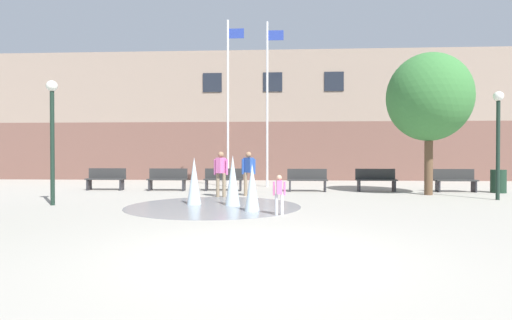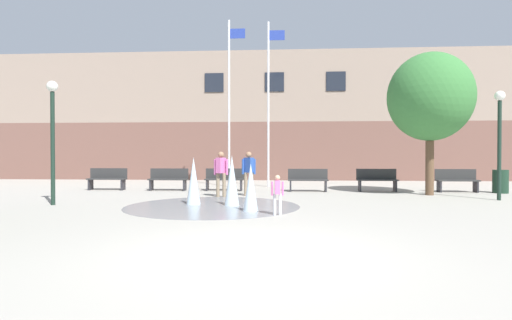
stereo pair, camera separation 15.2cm
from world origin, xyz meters
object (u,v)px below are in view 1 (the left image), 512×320
at_px(adult_watching, 249,170).
at_px(trash_can, 498,181).
at_px(flagpole_right, 268,99).
at_px(lamp_post_left_lane, 52,123).
at_px(adult_in_red, 221,170).
at_px(park_bench_near_trashcan, 376,179).
at_px(park_bench_left_of_flagpoles, 168,179).
at_px(park_bench_center, 224,179).
at_px(park_bench_far_left, 106,179).
at_px(park_bench_far_right, 455,180).
at_px(flagpole_left, 229,98).
at_px(child_with_pink_shirt, 279,192).
at_px(park_bench_under_right_flagpole, 307,180).
at_px(street_tree_near_building, 429,97).
at_px(lamp_post_right_lane, 498,128).

distance_m(adult_watching, trash_can, 9.78).
height_order(flagpole_right, lamp_post_left_lane, flagpole_right).
height_order(adult_in_red, trash_can, adult_in_red).
bearing_deg(park_bench_near_trashcan, park_bench_left_of_flagpoles, -179.03).
bearing_deg(adult_in_red, trash_can, -51.10).
distance_m(park_bench_center, flagpole_right, 4.49).
relative_size(park_bench_near_trashcan, flagpole_right, 0.21).
distance_m(park_bench_far_left, adult_watching, 6.49).
bearing_deg(adult_watching, park_bench_left_of_flagpoles, 10.21).
xyz_separation_m(park_bench_far_right, flagpole_right, (-7.51, 2.16, 3.56)).
bearing_deg(park_bench_far_right, park_bench_near_trashcan, 177.94).
height_order(flagpole_left, lamp_post_left_lane, flagpole_left).
xyz_separation_m(park_bench_near_trashcan, trash_can, (4.60, -0.38, -0.03)).
bearing_deg(adult_in_red, child_with_pink_shirt, -125.96).
relative_size(flagpole_left, flagpole_right, 1.02).
bearing_deg(park_bench_near_trashcan, child_with_pink_shirt, -121.00).
bearing_deg(park_bench_far_right, park_bench_center, 179.48).
bearing_deg(child_with_pink_shirt, park_bench_left_of_flagpoles, -149.24).
distance_m(park_bench_near_trashcan, child_with_pink_shirt, 7.66).
bearing_deg(flagpole_right, park_bench_under_right_flagpole, -53.87).
bearing_deg(street_tree_near_building, trash_can, 17.85).
height_order(park_bench_far_left, child_with_pink_shirt, child_with_pink_shirt).
xyz_separation_m(park_bench_near_trashcan, lamp_post_left_lane, (-10.58, -5.01, 1.93)).
xyz_separation_m(park_bench_left_of_flagpoles, flagpole_right, (4.09, 2.19, 3.56)).
bearing_deg(park_bench_under_right_flagpole, adult_watching, -140.49).
distance_m(adult_watching, lamp_post_right_lane, 8.42).
relative_size(lamp_post_right_lane, street_tree_near_building, 0.68).
relative_size(flagpole_left, trash_can, 8.57).
xyz_separation_m(lamp_post_left_lane, street_tree_near_building, (12.16, 3.65, 1.18)).
height_order(park_bench_far_left, adult_watching, adult_watching).
bearing_deg(street_tree_near_building, lamp_post_right_lane, -42.78).
bearing_deg(lamp_post_right_lane, park_bench_far_right, 93.21).
height_order(park_bench_center, child_with_pink_shirt, child_with_pink_shirt).
bearing_deg(lamp_post_left_lane, flagpole_left, 58.47).
distance_m(park_bench_under_right_flagpole, street_tree_near_building, 5.48).
height_order(adult_watching, lamp_post_right_lane, lamp_post_right_lane).
relative_size(child_with_pink_shirt, flagpole_left, 0.13).
height_order(trash_can, street_tree_near_building, street_tree_near_building).
bearing_deg(street_tree_near_building, adult_in_red, -171.43).
height_order(park_bench_center, park_bench_under_right_flagpole, same).
bearing_deg(park_bench_center, child_with_pink_shirt, -70.96).
bearing_deg(park_bench_far_right, adult_in_red, -165.23).
distance_m(park_bench_far_right, trash_can, 1.55).
relative_size(child_with_pink_shirt, lamp_post_right_lane, 0.28).
bearing_deg(lamp_post_left_lane, park_bench_left_of_flagpoles, 67.02).
bearing_deg(lamp_post_right_lane, street_tree_near_building, 137.22).
distance_m(adult_watching, flagpole_right, 5.18).
bearing_deg(park_bench_near_trashcan, park_bench_under_right_flagpole, -175.81).
bearing_deg(park_bench_under_right_flagpole, park_bench_far_left, 178.75).
xyz_separation_m(park_bench_left_of_flagpoles, lamp_post_right_lane, (11.75, -2.75, 1.87)).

